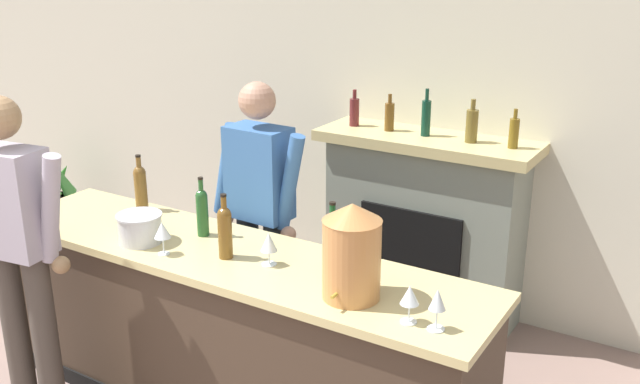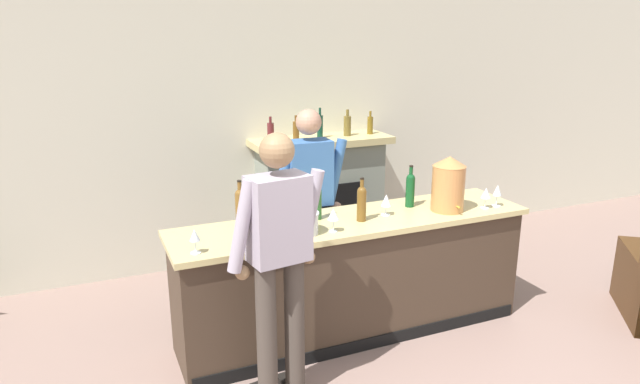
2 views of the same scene
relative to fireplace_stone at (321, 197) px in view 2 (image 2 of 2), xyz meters
name	(u,v)px [view 2 (image 2 of 2)]	position (x,y,z in m)	size (l,w,h in m)	color
wall_back_panel	(267,128)	(-0.49, 0.26, 0.72)	(12.00, 0.07, 2.75)	beige
bar_counter	(353,276)	(-0.41, -1.58, -0.17)	(2.84, 0.68, 0.96)	#3E2E22
fireplace_stone	(321,197)	(0.00, 0.00, 0.00)	(1.45, 0.52, 1.60)	gray
person_customer	(279,261)	(-1.23, -2.21, 0.34)	(0.65, 0.34, 1.79)	#453C34
person_bartender	(309,203)	(-0.57, -1.08, 0.31)	(0.66, 0.31, 1.75)	#313A48
copper_dispenser	(448,183)	(0.37, -1.69, 0.53)	(0.27, 0.30, 0.44)	#C17F46
ice_bucket_steel	(302,223)	(-0.89, -1.72, 0.38)	(0.24, 0.24, 0.16)	silver
wine_bottle_burgundy_dark	(362,202)	(-0.37, -1.64, 0.45)	(0.07, 0.07, 0.34)	brown
wine_bottle_chardonnay_pale	(410,188)	(0.15, -1.48, 0.46)	(0.07, 0.07, 0.35)	#11471F
wine_bottle_port_short	(317,201)	(-0.66, -1.47, 0.45)	(0.06, 0.06, 0.33)	#225123
wine_bottle_rose_blush	(240,205)	(-1.24, -1.36, 0.46)	(0.07, 0.07, 0.34)	brown
wine_glass_front_left	(195,236)	(-1.66, -1.79, 0.42)	(0.07, 0.07, 0.17)	silver
wine_glass_front_right	(486,194)	(0.69, -1.76, 0.43)	(0.08, 0.08, 0.17)	silver
wine_glass_near_bucket	(386,201)	(-0.14, -1.60, 0.42)	(0.08, 0.08, 0.17)	silver
wine_glass_back_row	(333,215)	(-0.67, -1.78, 0.43)	(0.09, 0.09, 0.18)	silver
wine_glass_by_dispenser	(497,191)	(0.81, -1.76, 0.43)	(0.07, 0.07, 0.18)	silver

